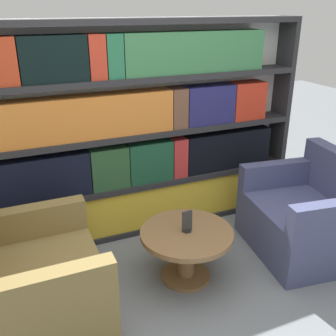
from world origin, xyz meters
name	(u,v)px	position (x,y,z in m)	size (l,w,h in m)	color
ground_plane	(197,306)	(0.00, 0.00, 0.00)	(14.00, 14.00, 0.00)	slate
bookshelf	(136,136)	(-0.01, 1.21, 0.93)	(3.11, 0.30, 1.92)	silver
armchair_left	(35,286)	(-1.05, 0.29, 0.31)	(0.81, 0.94, 0.86)	olive
armchair_right	(306,218)	(1.20, 0.28, 0.31)	(0.93, 1.04, 0.86)	#42476B
coffee_table	(186,245)	(0.07, 0.33, 0.30)	(0.71, 0.71, 0.42)	brown
table_sign	(187,223)	(0.07, 0.33, 0.50)	(0.08, 0.06, 0.17)	black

